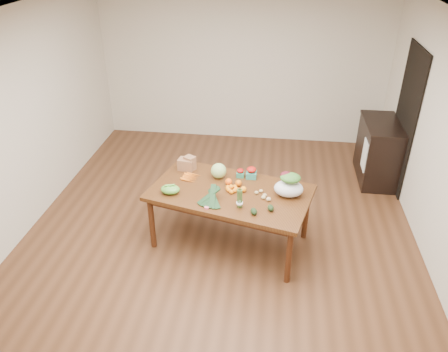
# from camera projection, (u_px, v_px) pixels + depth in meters

# --- Properties ---
(floor) EXTENTS (6.00, 6.00, 0.00)m
(floor) POSITION_uv_depth(u_px,v_px,m) (220.00, 232.00, 5.70)
(floor) COLOR brown
(floor) RESTS_ON ground
(ceiling) EXTENTS (5.00, 6.00, 0.02)m
(ceiling) POSITION_uv_depth(u_px,v_px,m) (219.00, 16.00, 4.35)
(ceiling) COLOR white
(ceiling) RESTS_ON room_walls
(room_walls) EXTENTS (5.02, 6.02, 2.70)m
(room_walls) POSITION_uv_depth(u_px,v_px,m) (219.00, 139.00, 5.02)
(room_walls) COLOR beige
(room_walls) RESTS_ON floor
(dining_table) EXTENTS (2.06, 1.46, 0.75)m
(dining_table) POSITION_uv_depth(u_px,v_px,m) (230.00, 217.00, 5.36)
(dining_table) COLOR #543113
(dining_table) RESTS_ON floor
(doorway_dark) EXTENTS (0.02, 1.00, 2.10)m
(doorway_dark) POSITION_uv_depth(u_px,v_px,m) (405.00, 120.00, 6.28)
(doorway_dark) COLOR black
(doorway_dark) RESTS_ON floor
(cabinet) EXTENTS (0.52, 1.02, 0.94)m
(cabinet) POSITION_uv_depth(u_px,v_px,m) (378.00, 151.00, 6.70)
(cabinet) COLOR black
(cabinet) RESTS_ON floor
(dish_towel) EXTENTS (0.02, 0.28, 0.45)m
(dish_towel) POSITION_uv_depth(u_px,v_px,m) (364.00, 155.00, 6.41)
(dish_towel) COLOR white
(dish_towel) RESTS_ON cabinet
(paper_bag) EXTENTS (0.30, 0.27, 0.18)m
(paper_bag) POSITION_uv_depth(u_px,v_px,m) (186.00, 163.00, 5.58)
(paper_bag) COLOR #8F5A40
(paper_bag) RESTS_ON dining_table
(cabbage) EXTENTS (0.19, 0.19, 0.19)m
(cabbage) POSITION_uv_depth(u_px,v_px,m) (219.00, 171.00, 5.40)
(cabbage) COLOR #AEDC7F
(cabbage) RESTS_ON dining_table
(strawberry_basket_a) EXTENTS (0.11, 0.11, 0.09)m
(strawberry_basket_a) POSITION_uv_depth(u_px,v_px,m) (240.00, 174.00, 5.45)
(strawberry_basket_a) COLOR #AD150B
(strawberry_basket_a) RESTS_ON dining_table
(strawberry_basket_b) EXTENTS (0.15, 0.15, 0.12)m
(strawberry_basket_b) POSITION_uv_depth(u_px,v_px,m) (251.00, 173.00, 5.42)
(strawberry_basket_b) COLOR red
(strawberry_basket_b) RESTS_ON dining_table
(orange_a) EXTENTS (0.09, 0.09, 0.09)m
(orange_a) POSITION_uv_depth(u_px,v_px,m) (229.00, 182.00, 5.27)
(orange_a) COLOR #FF600F
(orange_a) RESTS_ON dining_table
(orange_b) EXTENTS (0.08, 0.08, 0.08)m
(orange_b) POSITION_uv_depth(u_px,v_px,m) (238.00, 183.00, 5.26)
(orange_b) COLOR #DE520D
(orange_b) RESTS_ON dining_table
(orange_c) EXTENTS (0.07, 0.07, 0.07)m
(orange_c) POSITION_uv_depth(u_px,v_px,m) (243.00, 189.00, 5.14)
(orange_c) COLOR #FFA10F
(orange_c) RESTS_ON dining_table
(mandarin_cluster) EXTENTS (0.22, 0.22, 0.08)m
(mandarin_cluster) POSITION_uv_depth(u_px,v_px,m) (231.00, 188.00, 5.16)
(mandarin_cluster) COLOR orange
(mandarin_cluster) RESTS_ON dining_table
(carrots) EXTENTS (0.27, 0.26, 0.03)m
(carrots) POSITION_uv_depth(u_px,v_px,m) (190.00, 177.00, 5.43)
(carrots) COLOR #ED4F13
(carrots) RESTS_ON dining_table
(snap_pea_bag) EXTENTS (0.23, 0.17, 0.10)m
(snap_pea_bag) POSITION_uv_depth(u_px,v_px,m) (170.00, 189.00, 5.11)
(snap_pea_bag) COLOR #6BB13C
(snap_pea_bag) RESTS_ON dining_table
(kale_bunch) EXTENTS (0.41, 0.47, 0.16)m
(kale_bunch) POSITION_uv_depth(u_px,v_px,m) (210.00, 198.00, 4.89)
(kale_bunch) COLOR black
(kale_bunch) RESTS_ON dining_table
(asparagus_bundle) EXTENTS (0.11, 0.13, 0.26)m
(asparagus_bundle) POSITION_uv_depth(u_px,v_px,m) (240.00, 198.00, 4.80)
(asparagus_bundle) COLOR #50883E
(asparagus_bundle) RESTS_ON dining_table
(potato_a) EXTENTS (0.05, 0.04, 0.04)m
(potato_a) POSITION_uv_depth(u_px,v_px,m) (256.00, 193.00, 5.10)
(potato_a) COLOR tan
(potato_a) RESTS_ON dining_table
(potato_b) EXTENTS (0.05, 0.05, 0.05)m
(potato_b) POSITION_uv_depth(u_px,v_px,m) (264.00, 197.00, 5.01)
(potato_b) COLOR tan
(potato_b) RESTS_ON dining_table
(potato_c) EXTENTS (0.05, 0.05, 0.05)m
(potato_c) POSITION_uv_depth(u_px,v_px,m) (265.00, 195.00, 5.05)
(potato_c) COLOR tan
(potato_c) RESTS_ON dining_table
(potato_d) EXTENTS (0.05, 0.04, 0.04)m
(potato_d) POSITION_uv_depth(u_px,v_px,m) (261.00, 191.00, 5.13)
(potato_d) COLOR tan
(potato_d) RESTS_ON dining_table
(potato_e) EXTENTS (0.06, 0.05, 0.05)m
(potato_e) POSITION_uv_depth(u_px,v_px,m) (269.00, 199.00, 4.97)
(potato_e) COLOR #DCB27F
(potato_e) RESTS_ON dining_table
(avocado_a) EXTENTS (0.10, 0.12, 0.07)m
(avocado_a) POSITION_uv_depth(u_px,v_px,m) (254.00, 211.00, 4.74)
(avocado_a) COLOR black
(avocado_a) RESTS_ON dining_table
(avocado_b) EXTENTS (0.09, 0.11, 0.07)m
(avocado_b) POSITION_uv_depth(u_px,v_px,m) (271.00, 208.00, 4.80)
(avocado_b) COLOR black
(avocado_b) RESTS_ON dining_table
(salad_bag) EXTENTS (0.39, 0.33, 0.26)m
(salad_bag) POSITION_uv_depth(u_px,v_px,m) (289.00, 186.00, 5.02)
(salad_bag) COLOR white
(salad_bag) RESTS_ON dining_table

